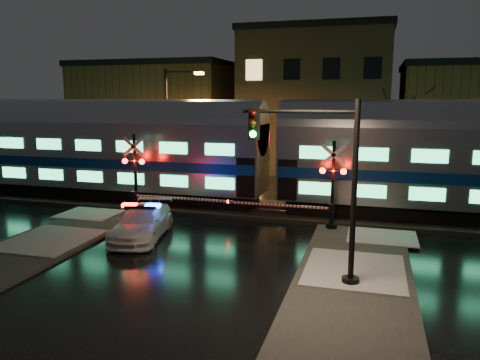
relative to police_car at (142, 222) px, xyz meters
name	(u,v)px	position (x,y,z in m)	size (l,w,h in m)	color
ground	(212,235)	(2.93, 1.20, -0.72)	(120.00, 120.00, 0.00)	black
ballast	(242,208)	(2.93, 6.20, -0.60)	(90.00, 4.20, 0.24)	black
sidewalk_right	(350,307)	(9.43, -4.80, -0.66)	(4.00, 20.00, 0.12)	#2D2D2D
building_left	(160,116)	(-10.07, 23.20, 3.78)	(14.00, 10.00, 9.00)	brown
building_mid	(318,103)	(4.93, 23.70, 5.03)	(12.00, 11.00, 11.50)	brown
building_right	(479,123)	(17.93, 23.20, 3.53)	(12.00, 10.00, 8.50)	brown
train	(273,152)	(4.65, 6.20, 2.67)	(51.00, 3.12, 5.92)	black
police_car	(142,222)	(0.00, 0.00, 0.00)	(2.87, 5.17, 1.58)	white
crossing_signal_right	(325,194)	(7.76, 3.51, 1.06)	(6.05, 0.67, 4.28)	black
crossing_signal_left	(141,183)	(-1.86, 3.51, 1.10)	(6.19, 0.67, 4.38)	black
traffic_light	(324,188)	(8.36, -3.11, 2.60)	(4.03, 0.72, 6.23)	black
streetlight	(171,122)	(-3.09, 10.20, 3.95)	(2.71, 0.28, 8.09)	black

